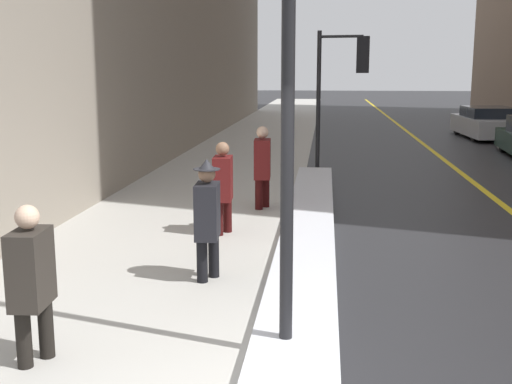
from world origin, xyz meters
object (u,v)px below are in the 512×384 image
parked_car_silver (487,123)px  pedestrian_trailing (262,163)px  traffic_light_near (346,71)px  pedestrian_in_glasses (31,277)px  pedestrian_in_fedora (207,215)px  pedestrian_with_shoulder_bag (223,184)px  lamp_post (289,2)px

parked_car_silver → pedestrian_trailing: bearing=149.5°
traffic_light_near → pedestrian_in_glasses: (-3.05, -11.39, -1.78)m
pedestrian_trailing → traffic_light_near: bearing=156.7°
pedestrian_in_fedora → pedestrian_with_shoulder_bag: size_ratio=1.03×
pedestrian_in_fedora → traffic_light_near: bearing=164.4°
pedestrian_in_glasses → pedestrian_trailing: (1.39, 6.78, 0.06)m
traffic_light_near → pedestrian_in_glasses: 11.92m
parked_car_silver → pedestrian_in_fedora: bearing=154.7°
lamp_post → pedestrian_in_glasses: lamp_post is taller
lamp_post → pedestrian_with_shoulder_bag: size_ratio=3.57×
pedestrian_in_glasses → pedestrian_in_fedora: 2.72m
pedestrian_with_shoulder_bag → pedestrian_trailing: size_ratio=0.95×
lamp_post → traffic_light_near: (0.81, 10.99, -0.59)m
pedestrian_with_shoulder_bag → parked_car_silver: pedestrian_with_shoulder_bag is taller
pedestrian_with_shoulder_bag → pedestrian_trailing: (0.44, 1.99, 0.05)m
parked_car_silver → traffic_light_near: bearing=145.8°
pedestrian_trailing → parked_car_silver: size_ratio=0.35×
lamp_post → pedestrian_in_fedora: size_ratio=3.46×
pedestrian_in_fedora → pedestrian_trailing: 4.32m
pedestrian_in_glasses → pedestrian_in_fedora: pedestrian_in_fedora is taller
traffic_light_near → parked_car_silver: size_ratio=0.80×
pedestrian_in_fedora → pedestrian_trailing: bearing=173.1°
traffic_light_near → parked_car_silver: bearing=67.0°
lamp_post → pedestrian_with_shoulder_bag: bearing=106.3°
pedestrian_in_glasses → pedestrian_in_fedora: (1.13, 2.48, 0.03)m
pedestrian_in_fedora → pedestrian_in_glasses: bearing=-27.9°
pedestrian_in_glasses → pedestrian_trailing: pedestrian_trailing is taller
traffic_light_near → pedestrian_in_fedora: traffic_light_near is taller
parked_car_silver → pedestrian_with_shoulder_bag: bearing=151.3°
traffic_light_near → pedestrian_in_glasses: size_ratio=2.44×
pedestrian_with_shoulder_bag → pedestrian_trailing: pedestrian_trailing is taller
pedestrian_with_shoulder_bag → parked_car_silver: size_ratio=0.34×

